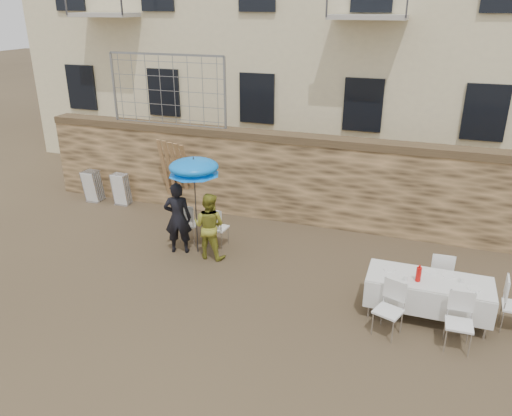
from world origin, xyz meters
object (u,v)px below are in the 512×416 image
(table_chair_front_right, at_px, (459,323))
(umbrella, at_px, (194,170))
(banquet_table, at_px, (430,281))
(man_suit, at_px, (178,218))
(couple_chair_right, at_px, (218,227))
(soda_bottle, at_px, (419,274))
(table_chair_back, at_px, (440,274))
(chair_stack_right, at_px, (124,188))
(woman_dress, at_px, (209,226))
(table_chair_front_left, at_px, (388,310))
(chair_stack_left, at_px, (96,184))
(couple_chair_left, at_px, (190,222))

(table_chair_front_right, bearing_deg, umbrella, 161.10)
(banquet_table, bearing_deg, man_suit, 171.27)
(couple_chair_right, relative_size, soda_bottle, 3.69)
(umbrella, bearing_deg, table_chair_back, -1.28)
(table_chair_front_right, distance_m, chair_stack_right, 9.36)
(woman_dress, relative_size, chair_stack_right, 1.61)
(woman_dress, height_order, table_chair_back, woman_dress)
(man_suit, relative_size, woman_dress, 1.10)
(table_chair_front_left, height_order, table_chair_back, same)
(man_suit, distance_m, chair_stack_left, 4.29)
(banquet_table, relative_size, soda_bottle, 8.08)
(table_chair_front_left, xyz_separation_m, chair_stack_left, (-8.41, 3.68, -0.02))
(couple_chair_left, relative_size, table_chair_back, 1.00)
(umbrella, distance_m, chair_stack_right, 4.07)
(couple_chair_right, bearing_deg, soda_bottle, 164.84)
(banquet_table, distance_m, table_chair_front_right, 0.94)
(couple_chair_left, distance_m, chair_stack_left, 4.03)
(man_suit, xyz_separation_m, soda_bottle, (5.10, -0.96, 0.09))
(table_chair_back, bearing_deg, chair_stack_left, -16.10)
(table_chair_front_left, height_order, chair_stack_right, table_chair_front_left)
(woman_dress, bearing_deg, man_suit, 2.20)
(woman_dress, relative_size, table_chair_front_left, 1.54)
(table_chair_back, bearing_deg, table_chair_front_left, 59.61)
(chair_stack_left, bearing_deg, soda_bottle, -19.26)
(couple_chair_right, distance_m, chair_stack_left, 4.68)
(man_suit, height_order, couple_chair_right, man_suit)
(couple_chair_left, distance_m, table_chair_front_right, 6.17)
(banquet_table, bearing_deg, table_chair_front_right, -56.31)
(banquet_table, bearing_deg, table_chair_front_left, -128.66)
(umbrella, relative_size, banquet_table, 0.98)
(couple_chair_left, xyz_separation_m, couple_chair_right, (0.70, 0.00, 0.00))
(couple_chair_left, relative_size, couple_chair_right, 1.00)
(woman_dress, relative_size, couple_chair_left, 1.54)
(woman_dress, xyz_separation_m, table_chair_front_right, (5.05, -1.56, -0.26))
(chair_stack_left, relative_size, chair_stack_right, 1.00)
(chair_stack_left, xyz_separation_m, chair_stack_right, (0.90, 0.00, 0.00))
(couple_chair_left, height_order, chair_stack_right, couple_chair_left)
(soda_bottle, distance_m, chair_stack_right, 8.50)
(couple_chair_right, xyz_separation_m, banquet_table, (4.60, -1.36, 0.25))
(woman_dress, distance_m, umbrella, 1.25)
(man_suit, bearing_deg, table_chair_front_right, 146.87)
(man_suit, xyz_separation_m, umbrella, (0.40, 0.10, 1.12))
(table_chair_front_left, distance_m, chair_stack_right, 8.36)
(man_suit, height_order, table_chair_back, man_suit)
(woman_dress, height_order, couple_chair_left, woman_dress)
(umbrella, bearing_deg, chair_stack_left, 153.88)
(soda_bottle, height_order, table_chair_back, soda_bottle)
(chair_stack_left, bearing_deg, couple_chair_left, -22.87)
(table_chair_front_left, bearing_deg, man_suit, -178.38)
(banquet_table, distance_m, soda_bottle, 0.30)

